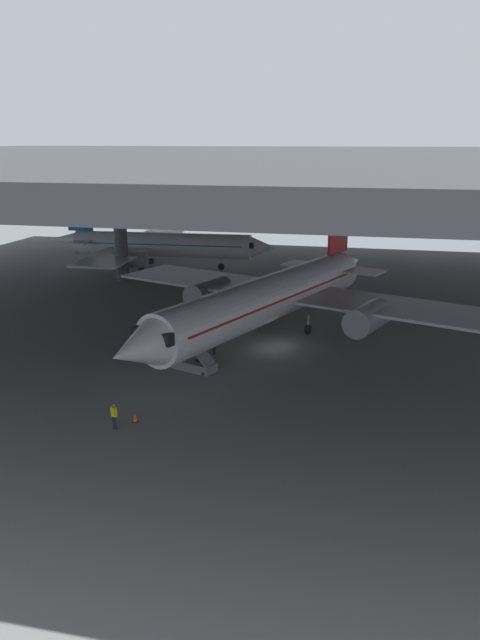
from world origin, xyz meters
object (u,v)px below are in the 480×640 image
object	(u,v)px
airplane_main	(271,297)
airplane_distant	(158,245)
traffic_cone_orange	(135,418)
crew_worker_near_nose	(114,415)
boarding_stairs	(191,360)
crew_worker_by_stairs	(214,344)

from	to	relation	value
airplane_main	airplane_distant	distance (m)	35.32
airplane_main	traffic_cone_orange	xyz separation A→B (m)	(-5.07, -20.32, -3.33)
airplane_main	crew_worker_near_nose	distance (m)	22.54
crew_worker_near_nose	boarding_stairs	bearing A→B (deg)	82.94
crew_worker_near_nose	traffic_cone_orange	distance (m)	1.67
airplane_main	boarding_stairs	distance (m)	11.45
airplane_main	crew_worker_by_stairs	world-z (taller)	airplane_main
crew_worker_near_nose	crew_worker_by_stairs	bearing A→B (deg)	81.49
airplane_main	traffic_cone_orange	world-z (taller)	airplane_main
traffic_cone_orange	crew_worker_by_stairs	bearing A→B (deg)	84.17
airplane_main	airplane_distant	bearing A→B (deg)	126.99
boarding_stairs	airplane_distant	world-z (taller)	airplane_distant
crew_worker_by_stairs	traffic_cone_orange	size ratio (longest dim) A/B	2.59
boarding_stairs	crew_worker_by_stairs	world-z (taller)	boarding_stairs
airplane_main	crew_worker_near_nose	bearing A→B (deg)	-105.33
airplane_main	crew_worker_by_stairs	xyz separation A→B (m)	(-3.64, -6.36, -2.74)
boarding_stairs	crew_worker_near_nose	xyz separation A→B (m)	(-1.42, -11.45, 0.23)
airplane_main	crew_worker_near_nose	size ratio (longest dim) A/B	22.70
crew_worker_near_nose	crew_worker_by_stairs	world-z (taller)	crew_worker_near_nose
crew_worker_near_nose	crew_worker_by_stairs	xyz separation A→B (m)	(2.28, 15.23, -0.10)
crew_worker_by_stairs	boarding_stairs	bearing A→B (deg)	-102.83
crew_worker_near_nose	airplane_main	bearing A→B (deg)	74.67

